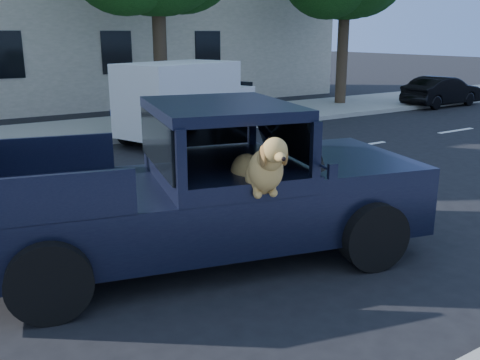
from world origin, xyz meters
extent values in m
plane|color=black|center=(0.00, 0.00, 0.00)|extent=(120.00, 120.00, 0.00)
cube|color=gray|center=(0.00, 9.20, 0.07)|extent=(60.00, 4.00, 0.15)
cylinder|color=#332619|center=(5.00, 9.60, 2.20)|extent=(0.44, 0.44, 4.40)
cylinder|color=#332619|center=(13.00, 9.60, 2.20)|extent=(0.44, 0.44, 4.40)
cube|color=black|center=(0.75, -0.67, 0.70)|extent=(6.13, 3.54, 0.73)
cube|color=black|center=(2.74, -1.16, 1.15)|extent=(2.15, 2.55, 0.18)
cube|color=black|center=(1.02, -0.73, 2.00)|extent=(2.18, 2.48, 0.13)
cube|color=black|center=(1.89, -0.95, 1.61)|extent=(0.73, 1.92, 0.63)
cube|color=black|center=(1.11, -1.27, 0.91)|extent=(0.74, 0.74, 0.42)
cube|color=black|center=(1.54, -2.29, 1.42)|extent=(0.12, 0.08, 0.18)
cube|color=silver|center=(4.36, 6.54, 0.52)|extent=(4.33, 3.05, 0.47)
cube|color=silver|center=(4.00, 6.41, 1.46)|extent=(3.63, 2.79, 1.41)
cube|color=silver|center=(5.82, 7.07, 1.08)|extent=(1.40, 1.93, 0.66)
cube|color=navy|center=(4.32, 5.56, 0.94)|extent=(3.02, 1.12, 0.17)
cube|color=#9E0F0F|center=(4.32, 5.56, 0.79)|extent=(3.02, 1.12, 0.07)
imported|color=black|center=(16.49, 7.33, 0.61)|extent=(1.36, 3.72, 1.22)
camera|label=1|loc=(-2.52, -6.60, 2.92)|focal=40.00mm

